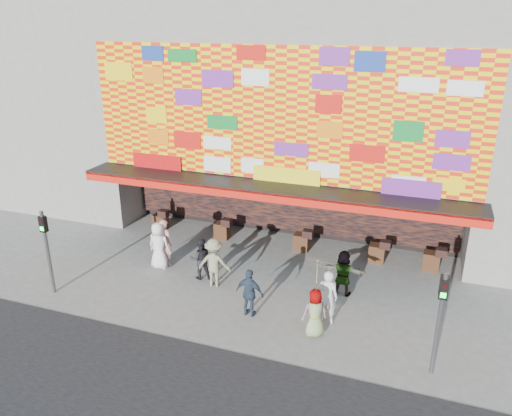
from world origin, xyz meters
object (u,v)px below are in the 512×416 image
at_px(ped_a, 159,246).
at_px(ped_d, 214,263).
at_px(signal_right, 440,313).
at_px(ped_c, 201,259).
at_px(ped_e, 250,293).
at_px(parasol, 317,272).
at_px(signal_left, 46,243).
at_px(ped_i, 160,244).
at_px(ped_g, 315,313).
at_px(ped_b, 165,242).
at_px(ped_h, 327,297).
at_px(ped_f, 343,273).

relative_size(ped_a, ped_d, 1.02).
xyz_separation_m(signal_right, ped_c, (-8.03, 2.61, -1.08)).
height_order(ped_e, parasol, parasol).
bearing_deg(signal_left, parasol, 3.76).
bearing_deg(parasol, ped_e, 171.09).
bearing_deg(parasol, ped_i, 159.78).
bearing_deg(ped_c, ped_g, 129.69).
distance_m(signal_right, ped_d, 7.77).
bearing_deg(ped_d, ped_b, -27.14).
bearing_deg(parasol, ped_d, 156.86).
height_order(ped_g, ped_i, ped_i).
distance_m(ped_c, ped_h, 5.01).
bearing_deg(ped_g, parasol, -120.33).
distance_m(ped_b, ped_g, 6.88).
relative_size(ped_g, parasol, 0.86).
distance_m(ped_f, parasol, 2.95).
height_order(signal_left, signal_right, same).
xyz_separation_m(ped_c, parasol, (4.67, -2.02, 1.33)).
xyz_separation_m(signal_right, ped_b, (-9.75, 3.13, -0.93)).
bearing_deg(ped_e, signal_right, 177.44).
height_order(signal_right, ped_f, signal_right).
xyz_separation_m(ped_e, ped_i, (-4.39, 2.08, 0.09)).
height_order(ped_d, ped_i, ped_i).
bearing_deg(ped_h, ped_f, -96.88).
xyz_separation_m(signal_left, ped_f, (9.39, 3.22, -1.05)).
relative_size(ped_i, parasol, 1.02).
relative_size(signal_left, ped_d, 1.69).
relative_size(ped_d, ped_f, 1.10).
distance_m(ped_h, parasol, 1.47).
bearing_deg(ped_h, ped_e, 9.20).
distance_m(ped_a, ped_d, 2.55).
distance_m(ped_f, ped_h, 1.83).
relative_size(ped_c, parasol, 0.88).
distance_m(ped_d, ped_i, 2.66).
height_order(ped_a, ped_d, ped_a).
bearing_deg(ped_i, ped_f, -148.45).
bearing_deg(signal_right, parasol, 169.97).
height_order(ped_b, ped_g, ped_b).
bearing_deg(ped_d, ped_f, -176.33).
height_order(ped_a, ped_i, ped_a).
relative_size(ped_h, ped_i, 0.98).
xyz_separation_m(signal_left, parasol, (9.04, 0.59, 0.25)).
bearing_deg(ped_g, ped_f, -127.95).
distance_m(ped_c, parasol, 5.26).
xyz_separation_m(ped_d, parasol, (4.00, -1.71, 1.22)).
height_order(ped_b, ped_h, ped_b).
bearing_deg(ped_i, parasol, -170.37).
relative_size(ped_c, ped_i, 0.86).
height_order(signal_left, ped_d, signal_left).
relative_size(ped_b, ped_c, 1.20).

